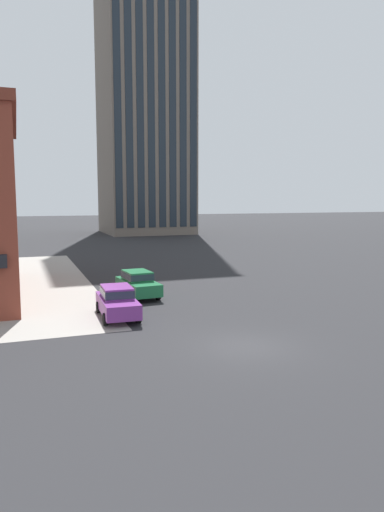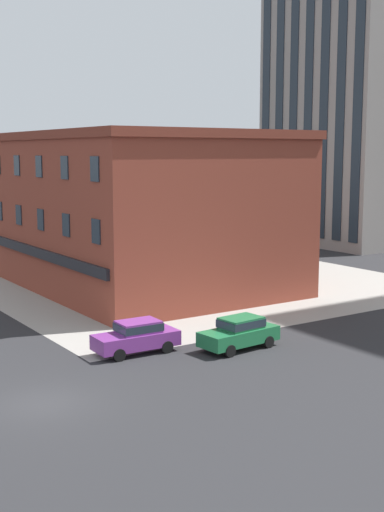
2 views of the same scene
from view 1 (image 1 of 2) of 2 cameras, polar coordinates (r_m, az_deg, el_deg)
ground_plane at (r=20.99m, az=6.27°, el=-10.66°), size 320.00×320.00×0.00m
car_main_northbound_near at (r=30.84m, az=-6.52°, el=-3.21°), size 2.17×4.53×1.68m
car_main_northbound_far at (r=25.67m, az=-8.96°, el=-5.32°), size 2.01×4.46×1.68m
residential_tower_skyline_right at (r=93.20m, az=-5.86°, el=26.15°), size 15.04×16.11×74.01m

